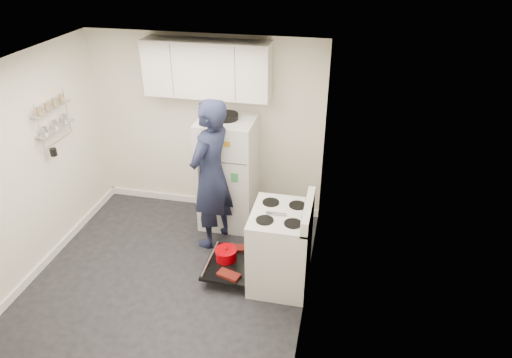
% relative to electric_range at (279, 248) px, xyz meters
% --- Properties ---
extents(room, '(3.21, 3.21, 2.51)m').
position_rel_electric_range_xyz_m(room, '(-1.29, -0.12, 0.74)').
color(room, black).
rests_on(room, ground).
extents(electric_range, '(0.66, 0.76, 1.10)m').
position_rel_electric_range_xyz_m(electric_range, '(0.00, 0.00, 0.00)').
color(electric_range, silver).
rests_on(electric_range, ground).
extents(open_oven_door, '(0.55, 0.71, 0.21)m').
position_rel_electric_range_xyz_m(open_oven_door, '(-0.61, 0.02, -0.29)').
color(open_oven_door, black).
rests_on(open_oven_door, ground).
extents(refrigerator, '(0.72, 0.74, 1.60)m').
position_rel_electric_range_xyz_m(refrigerator, '(-0.88, 1.10, 0.30)').
color(refrigerator, silver).
rests_on(refrigerator, ground).
extents(upper_cabinets, '(1.60, 0.33, 0.70)m').
position_rel_electric_range_xyz_m(upper_cabinets, '(-1.16, 1.28, 1.63)').
color(upper_cabinets, silver).
rests_on(upper_cabinets, room).
extents(wall_shelf_rack, '(0.14, 0.60, 0.61)m').
position_rel_electric_range_xyz_m(wall_shelf_rack, '(-2.78, 0.34, 1.21)').
color(wall_shelf_rack, '#B2B2B7').
rests_on(wall_shelf_rack, room).
extents(person, '(0.66, 0.82, 1.96)m').
position_rel_electric_range_xyz_m(person, '(-0.96, 0.60, 0.51)').
color(person, '#181D36').
rests_on(person, ground).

